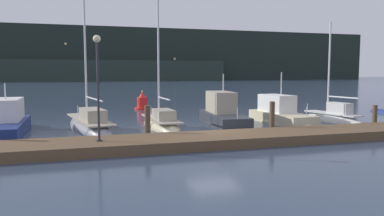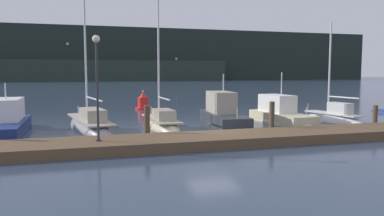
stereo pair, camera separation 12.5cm
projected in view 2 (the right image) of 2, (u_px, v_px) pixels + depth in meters
name	position (u px, v px, depth m)	size (l,w,h in m)	color
ground_plane	(213.00, 138.00, 19.09)	(400.00, 400.00, 0.00)	#2D3D51
dock	(224.00, 139.00, 17.63)	(26.27, 2.80, 0.45)	brown
mooring_pile_1	(147.00, 123.00, 18.21)	(0.28, 0.28, 1.76)	#4C3D2D
mooring_pile_2	(272.00, 118.00, 20.09)	(0.28, 0.28, 1.80)	#4C3D2D
mooring_pile_3	(375.00, 117.00, 21.99)	(0.28, 0.28, 1.44)	#4C3D2D
motorboat_berth_1	(7.00, 127.00, 20.71)	(2.21, 7.11, 3.31)	navy
sailboat_berth_2	(90.00, 127.00, 22.28)	(3.24, 8.26, 10.23)	gray
sailboat_berth_3	(161.00, 125.00, 23.03)	(1.93, 6.23, 9.02)	beige
motorboat_berth_4	(223.00, 120.00, 23.57)	(2.54, 6.65, 3.90)	#2D3338
motorboat_berth_5	(281.00, 119.00, 24.78)	(2.48, 6.14, 4.02)	beige
sailboat_berth_6	(333.00, 120.00, 25.32)	(2.11, 5.19, 7.29)	white
channel_buoy	(143.00, 103.00, 33.97)	(1.44, 1.44, 1.72)	red
dock_lamppost	(97.00, 72.00, 15.63)	(0.32, 0.32, 4.46)	#2D2D33
hillside_backdrop	(91.00, 56.00, 147.86)	(240.00, 23.00, 20.82)	#1E2823
rowboat_adrift	(381.00, 112.00, 31.32)	(1.84, 3.04, 0.56)	navy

